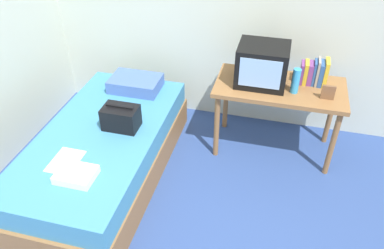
{
  "coord_description": "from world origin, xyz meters",
  "views": [
    {
      "loc": [
        0.44,
        -1.6,
        2.48
      ],
      "look_at": [
        -0.21,
        0.91,
        0.57
      ],
      "focal_mm": 35.87,
      "sensor_mm": 36.0,
      "label": 1
    }
  ],
  "objects_px": {
    "bed": "(104,154)",
    "pillow": "(136,83)",
    "desk": "(279,94)",
    "magazine": "(66,161)",
    "picture_frame": "(328,92)",
    "tv": "(262,65)",
    "book_row": "(315,73)",
    "remote_dark": "(80,174)",
    "folded_towel": "(76,175)",
    "handbag": "(121,118)",
    "water_bottle": "(296,81)"
  },
  "relations": [
    {
      "from": "tv",
      "to": "bed",
      "type": "bearing_deg",
      "value": -148.24
    },
    {
      "from": "remote_dark",
      "to": "folded_towel",
      "type": "height_order",
      "value": "folded_towel"
    },
    {
      "from": "handbag",
      "to": "remote_dark",
      "type": "distance_m",
      "value": 0.64
    },
    {
      "from": "remote_dark",
      "to": "folded_towel",
      "type": "xyz_separation_m",
      "value": [
        -0.01,
        -0.04,
        0.02
      ]
    },
    {
      "from": "pillow",
      "to": "folded_towel",
      "type": "relative_size",
      "value": 1.75
    },
    {
      "from": "picture_frame",
      "to": "handbag",
      "type": "bearing_deg",
      "value": -162.44
    },
    {
      "from": "water_bottle",
      "to": "tv",
      "type": "bearing_deg",
      "value": 162.46
    },
    {
      "from": "water_bottle",
      "to": "magazine",
      "type": "relative_size",
      "value": 0.78
    },
    {
      "from": "desk",
      "to": "remote_dark",
      "type": "distance_m",
      "value": 1.86
    },
    {
      "from": "desk",
      "to": "tv",
      "type": "relative_size",
      "value": 2.64
    },
    {
      "from": "water_bottle",
      "to": "remote_dark",
      "type": "distance_m",
      "value": 1.92
    },
    {
      "from": "picture_frame",
      "to": "remote_dark",
      "type": "height_order",
      "value": "picture_frame"
    },
    {
      "from": "desk",
      "to": "remote_dark",
      "type": "height_order",
      "value": "desk"
    },
    {
      "from": "book_row",
      "to": "handbag",
      "type": "height_order",
      "value": "book_row"
    },
    {
      "from": "tv",
      "to": "book_row",
      "type": "relative_size",
      "value": 1.84
    },
    {
      "from": "water_bottle",
      "to": "magazine",
      "type": "height_order",
      "value": "water_bottle"
    },
    {
      "from": "desk",
      "to": "picture_frame",
      "type": "relative_size",
      "value": 9.11
    },
    {
      "from": "picture_frame",
      "to": "folded_towel",
      "type": "bearing_deg",
      "value": -145.72
    },
    {
      "from": "tv",
      "to": "handbag",
      "type": "distance_m",
      "value": 1.32
    },
    {
      "from": "book_row",
      "to": "remote_dark",
      "type": "xyz_separation_m",
      "value": [
        -1.62,
        -1.4,
        -0.33
      ]
    },
    {
      "from": "book_row",
      "to": "pillow",
      "type": "relative_size",
      "value": 0.49
    },
    {
      "from": "bed",
      "to": "pillow",
      "type": "distance_m",
      "value": 0.81
    },
    {
      "from": "picture_frame",
      "to": "magazine",
      "type": "bearing_deg",
      "value": -151.26
    },
    {
      "from": "bed",
      "to": "book_row",
      "type": "xyz_separation_m",
      "value": [
        1.72,
        0.88,
        0.59
      ]
    },
    {
      "from": "desk",
      "to": "folded_towel",
      "type": "relative_size",
      "value": 4.14
    },
    {
      "from": "tv",
      "to": "water_bottle",
      "type": "relative_size",
      "value": 1.96
    },
    {
      "from": "remote_dark",
      "to": "book_row",
      "type": "bearing_deg",
      "value": 40.77
    },
    {
      "from": "bed",
      "to": "desk",
      "type": "xyz_separation_m",
      "value": [
        1.44,
        0.77,
        0.39
      ]
    },
    {
      "from": "magazine",
      "to": "desk",
      "type": "bearing_deg",
      "value": 37.75
    },
    {
      "from": "magazine",
      "to": "bed",
      "type": "bearing_deg",
      "value": 78.08
    },
    {
      "from": "bed",
      "to": "picture_frame",
      "type": "xyz_separation_m",
      "value": [
        1.83,
        0.64,
        0.54
      ]
    },
    {
      "from": "pillow",
      "to": "tv",
      "type": "bearing_deg",
      "value": 1.71
    },
    {
      "from": "picture_frame",
      "to": "bed",
      "type": "bearing_deg",
      "value": -160.76
    },
    {
      "from": "tv",
      "to": "desk",
      "type": "bearing_deg",
      "value": -3.06
    },
    {
      "from": "bed",
      "to": "picture_frame",
      "type": "relative_size",
      "value": 15.71
    },
    {
      "from": "desk",
      "to": "magazine",
      "type": "xyz_separation_m",
      "value": [
        -1.53,
        -1.18,
        -0.13
      ]
    },
    {
      "from": "desk",
      "to": "magazine",
      "type": "height_order",
      "value": "desk"
    },
    {
      "from": "magazine",
      "to": "remote_dark",
      "type": "xyz_separation_m",
      "value": [
        0.18,
        -0.1,
        0.01
      ]
    },
    {
      "from": "folded_towel",
      "to": "water_bottle",
      "type": "bearing_deg",
      "value": 39.96
    },
    {
      "from": "picture_frame",
      "to": "pillow",
      "type": "xyz_separation_m",
      "value": [
        -1.79,
        0.1,
        -0.23
      ]
    },
    {
      "from": "desk",
      "to": "water_bottle",
      "type": "relative_size",
      "value": 5.16
    },
    {
      "from": "bed",
      "to": "pillow",
      "type": "height_order",
      "value": "pillow"
    },
    {
      "from": "handbag",
      "to": "book_row",
      "type": "bearing_deg",
      "value": 26.41
    },
    {
      "from": "water_bottle",
      "to": "pillow",
      "type": "distance_m",
      "value": 1.54
    },
    {
      "from": "picture_frame",
      "to": "folded_towel",
      "type": "relative_size",
      "value": 0.45
    },
    {
      "from": "tv",
      "to": "water_bottle",
      "type": "bearing_deg",
      "value": -17.54
    },
    {
      "from": "handbag",
      "to": "magazine",
      "type": "bearing_deg",
      "value": -115.4
    },
    {
      "from": "desk",
      "to": "handbag",
      "type": "xyz_separation_m",
      "value": [
        -1.28,
        -0.66,
        -0.04
      ]
    },
    {
      "from": "tv",
      "to": "picture_frame",
      "type": "height_order",
      "value": "tv"
    },
    {
      "from": "tv",
      "to": "book_row",
      "type": "bearing_deg",
      "value": 12.91
    }
  ]
}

